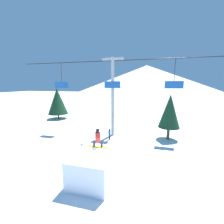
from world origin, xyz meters
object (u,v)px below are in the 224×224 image
Objects in this scene: snow_ramp at (94,166)px; snowboarder at (98,138)px; pine_tree_near at (170,111)px; distant_skier at (109,134)px.

snow_ramp is 1.80m from snowboarder.
snowboarder is (-0.04, 0.93, 1.55)m from snow_ramp.
snow_ramp is 10.61m from pine_tree_near.
distant_skier is at bearing 98.27° from snowboarder.
snowboarder is 6.47m from distant_skier.
pine_tree_near is (5.40, 7.95, 0.72)m from snowboarder.
pine_tree_near is 4.07× the size of distant_skier.
pine_tree_near reaches higher than snow_ramp.
snow_ramp reaches higher than distant_skier.
snow_ramp is 2.08× the size of snowboarder.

